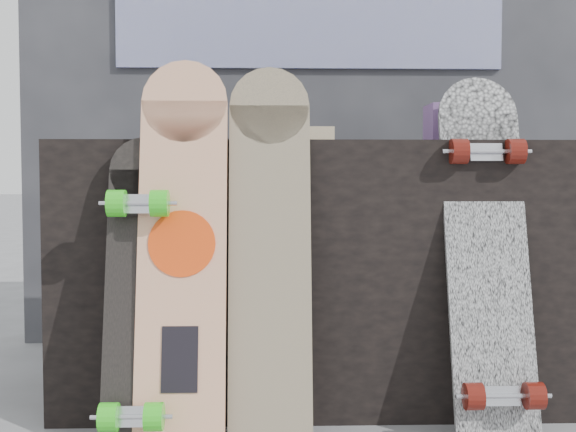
{
  "coord_description": "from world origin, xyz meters",
  "views": [
    {
      "loc": [
        -0.18,
        -1.78,
        0.69
      ],
      "look_at": [
        -0.12,
        0.2,
        0.59
      ],
      "focal_mm": 45.0,
      "sensor_mm": 36.0,
      "label": 1
    }
  ],
  "objects_px": {
    "vendor_table": "(324,270)",
    "skateboard_dark": "(138,290)",
    "longboard_celtic": "(270,239)",
    "longboard_cascadia": "(488,247)",
    "longboard_geisha": "(182,238)"
  },
  "relations": [
    {
      "from": "longboard_celtic",
      "to": "longboard_cascadia",
      "type": "xyz_separation_m",
      "value": [
        0.6,
        0.03,
        -0.03
      ]
    },
    {
      "from": "vendor_table",
      "to": "skateboard_dark",
      "type": "xyz_separation_m",
      "value": [
        -0.51,
        -0.44,
        0.01
      ]
    },
    {
      "from": "longboard_geisha",
      "to": "longboard_cascadia",
      "type": "xyz_separation_m",
      "value": [
        0.82,
        0.06,
        -0.03
      ]
    },
    {
      "from": "vendor_table",
      "to": "longboard_celtic",
      "type": "bearing_deg",
      "value": -115.17
    },
    {
      "from": "longboard_geisha",
      "to": "longboard_cascadia",
      "type": "height_order",
      "value": "longboard_geisha"
    },
    {
      "from": "longboard_geisha",
      "to": "longboard_cascadia",
      "type": "relative_size",
      "value": 1.03
    },
    {
      "from": "vendor_table",
      "to": "longboard_celtic",
      "type": "xyz_separation_m",
      "value": [
        -0.17,
        -0.37,
        0.13
      ]
    },
    {
      "from": "longboard_geisha",
      "to": "skateboard_dark",
      "type": "xyz_separation_m",
      "value": [
        -0.11,
        -0.04,
        -0.13
      ]
    },
    {
      "from": "vendor_table",
      "to": "longboard_geisha",
      "type": "height_order",
      "value": "longboard_geisha"
    },
    {
      "from": "longboard_geisha",
      "to": "vendor_table",
      "type": "bearing_deg",
      "value": 44.63
    },
    {
      "from": "longboard_celtic",
      "to": "longboard_cascadia",
      "type": "bearing_deg",
      "value": 2.95
    },
    {
      "from": "vendor_table",
      "to": "longboard_celtic",
      "type": "height_order",
      "value": "longboard_celtic"
    },
    {
      "from": "longboard_geisha",
      "to": "longboard_cascadia",
      "type": "bearing_deg",
      "value": 4.05
    },
    {
      "from": "longboard_celtic",
      "to": "vendor_table",
      "type": "bearing_deg",
      "value": 64.83
    },
    {
      "from": "longboard_geisha",
      "to": "longboard_celtic",
      "type": "bearing_deg",
      "value": 6.89
    }
  ]
}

